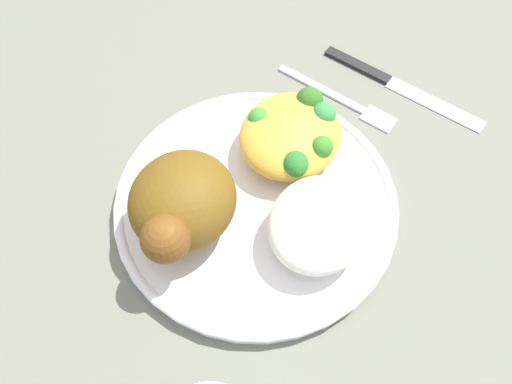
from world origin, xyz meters
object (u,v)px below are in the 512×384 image
Objects in this scene: roasted_chicken at (181,204)px; fork at (342,99)px; mac_cheese_with_broccoli at (292,133)px; knife at (388,80)px; rice_pile at (319,224)px; plate at (256,202)px.

roasted_chicken is 0.23m from fork.
mac_cheese_with_broccoli is 0.15m from knife.
fork is 0.06m from knife.
knife is at bearing -175.51° from rice_pile.
rice_pile is at bearing 41.05° from mac_cheese_with_broccoli.
mac_cheese_with_broccoli is (-0.07, -0.06, -0.00)m from rice_pile.
knife is at bearing 161.85° from mac_cheese_with_broccoli.
plate is 0.08m from roasted_chicken.
rice_pile is at bearing 84.19° from plate.
mac_cheese_with_broccoli is at bearing -18.15° from knife.
fork is (-0.09, 0.01, -0.04)m from mac_cheese_with_broccoli.
fork is (-0.16, 0.01, -0.01)m from plate.
knife is (-0.21, 0.05, -0.01)m from plate.
plate is 2.72× the size of rice_pile.
fork is at bearing 171.24° from mac_cheese_with_broccoli.
rice_pile is at bearing 114.22° from roasted_chicken.
mac_cheese_with_broccoli reaches higher than plate.
fork is at bearing -163.41° from rice_pile.
roasted_chicken reaches higher than rice_pile.
knife is (-0.05, 0.03, 0.00)m from fork.
roasted_chicken reaches higher than plate.
roasted_chicken reaches higher than mac_cheese_with_broccoli.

